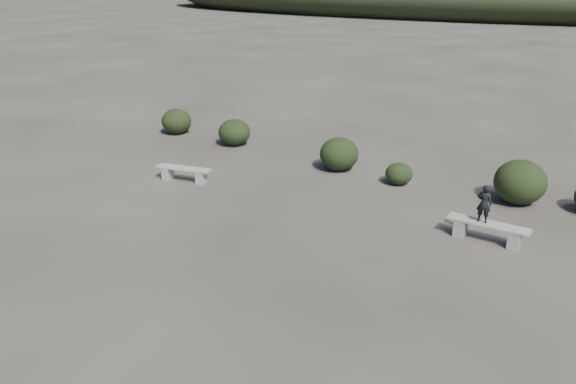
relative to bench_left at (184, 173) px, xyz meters
The scene contains 9 objects.
ground 6.77m from the bench_left, 46.73° to the right, with size 1200.00×1200.00×0.00m, color #2F2A24.
bench_left is the anchor object (origin of this frame).
bench_right 9.43m from the bench_left, ahead, with size 2.01×0.44×0.50m.
seated_person 9.30m from the bench_left, ahead, with size 0.36×0.23×0.98m, color black.
shrub_a 4.33m from the bench_left, 105.18° to the left, with size 1.24×1.24×1.02m, color black.
shrub_b 5.23m from the bench_left, 44.69° to the left, with size 1.32×1.32×1.13m, color black.
shrub_c 6.90m from the bench_left, 29.93° to the left, with size 0.87×0.87×0.70m, color black.
shrub_d 10.27m from the bench_left, 21.86° to the left, with size 1.48×1.48×1.30m, color black.
shrub_f 5.99m from the bench_left, 134.86° to the left, with size 1.24×1.24×1.05m, color black.
Camera 1 is at (7.32, -7.75, 6.29)m, focal length 35.00 mm.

